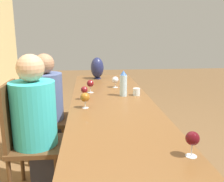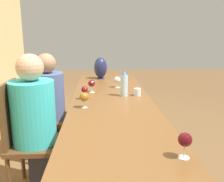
{
  "view_description": "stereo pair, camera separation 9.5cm",
  "coord_description": "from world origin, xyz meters",
  "px_view_note": "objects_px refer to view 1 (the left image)",
  "views": [
    {
      "loc": [
        -2.32,
        0.22,
        1.43
      ],
      "look_at": [
        0.04,
        0.0,
        0.86
      ],
      "focal_mm": 40.0,
      "sensor_mm": 36.0,
      "label": 1
    },
    {
      "loc": [
        -2.33,
        0.13,
        1.43
      ],
      "look_at": [
        0.04,
        0.0,
        0.86
      ],
      "focal_mm": 40.0,
      "sensor_mm": 36.0,
      "label": 2
    }
  ],
  "objects_px": {
    "wine_glass_2": "(85,97)",
    "wine_glass_4": "(84,90)",
    "chair_near": "(26,137)",
    "wine_glass_1": "(115,80)",
    "chair_far": "(40,114)",
    "water_bottle": "(123,84)",
    "wine_glass_0": "(90,84)",
    "person_far": "(48,104)",
    "water_tumbler": "(137,92)",
    "person_near": "(36,122)",
    "wine_glass_3": "(192,139)",
    "vase": "(97,68)"
  },
  "relations": [
    {
      "from": "wine_glass_2",
      "to": "wine_glass_4",
      "type": "xyz_separation_m",
      "value": [
        0.28,
        0.01,
        0.0
      ]
    },
    {
      "from": "wine_glass_2",
      "to": "chair_near",
      "type": "xyz_separation_m",
      "value": [
        -0.08,
        0.51,
        -0.32
      ]
    },
    {
      "from": "wine_glass_1",
      "to": "chair_far",
      "type": "height_order",
      "value": "chair_far"
    },
    {
      "from": "wine_glass_2",
      "to": "water_bottle",
      "type": "bearing_deg",
      "value": -45.32
    },
    {
      "from": "wine_glass_1",
      "to": "chair_far",
      "type": "bearing_deg",
      "value": 105.78
    },
    {
      "from": "water_bottle",
      "to": "wine_glass_2",
      "type": "relative_size",
      "value": 1.93
    },
    {
      "from": "wine_glass_0",
      "to": "person_far",
      "type": "xyz_separation_m",
      "value": [
        -0.01,
        0.47,
        -0.22
      ]
    },
    {
      "from": "wine_glass_0",
      "to": "person_far",
      "type": "height_order",
      "value": "person_far"
    },
    {
      "from": "wine_glass_0",
      "to": "wine_glass_2",
      "type": "distance_m",
      "value": 0.57
    },
    {
      "from": "water_tumbler",
      "to": "wine_glass_4",
      "type": "distance_m",
      "value": 0.57
    },
    {
      "from": "water_tumbler",
      "to": "person_far",
      "type": "distance_m",
      "value": 0.99
    },
    {
      "from": "water_bottle",
      "to": "person_near",
      "type": "bearing_deg",
      "value": 120.07
    },
    {
      "from": "wine_glass_1",
      "to": "wine_glass_2",
      "type": "xyz_separation_m",
      "value": [
        -0.81,
        0.36,
        0.01
      ]
    },
    {
      "from": "wine_glass_1",
      "to": "wine_glass_3",
      "type": "distance_m",
      "value": 1.77
    },
    {
      "from": "chair_near",
      "to": "person_far",
      "type": "relative_size",
      "value": 0.85
    },
    {
      "from": "wine_glass_0",
      "to": "chair_near",
      "type": "bearing_deg",
      "value": 138.99
    },
    {
      "from": "water_bottle",
      "to": "water_tumbler",
      "type": "height_order",
      "value": "water_bottle"
    },
    {
      "from": "water_bottle",
      "to": "wine_glass_0",
      "type": "bearing_deg",
      "value": 62.79
    },
    {
      "from": "water_bottle",
      "to": "wine_glass_4",
      "type": "distance_m",
      "value": 0.43
    },
    {
      "from": "wine_glass_2",
      "to": "wine_glass_3",
      "type": "distance_m",
      "value": 1.12
    },
    {
      "from": "water_tumbler",
      "to": "chair_far",
      "type": "bearing_deg",
      "value": 81.3
    },
    {
      "from": "wine_glass_3",
      "to": "wine_glass_4",
      "type": "height_order",
      "value": "wine_glass_3"
    },
    {
      "from": "chair_near",
      "to": "water_tumbler",
      "type": "bearing_deg",
      "value": -65.63
    },
    {
      "from": "wine_glass_3",
      "to": "chair_far",
      "type": "bearing_deg",
      "value": 36.22
    },
    {
      "from": "wine_glass_2",
      "to": "person_far",
      "type": "bearing_deg",
      "value": 36.84
    },
    {
      "from": "vase",
      "to": "person_near",
      "type": "bearing_deg",
      "value": 158.51
    },
    {
      "from": "vase",
      "to": "wine_glass_0",
      "type": "height_order",
      "value": "vase"
    },
    {
      "from": "wine_glass_0",
      "to": "water_bottle",
      "type": "bearing_deg",
      "value": -117.21
    },
    {
      "from": "chair_far",
      "to": "chair_near",
      "type": "bearing_deg",
      "value": 180.0
    },
    {
      "from": "wine_glass_4",
      "to": "chair_near",
      "type": "bearing_deg",
      "value": 125.6
    },
    {
      "from": "wine_glass_2",
      "to": "chair_far",
      "type": "relative_size",
      "value": 0.14
    },
    {
      "from": "water_bottle",
      "to": "wine_glass_1",
      "type": "bearing_deg",
      "value": 5.81
    },
    {
      "from": "water_tumbler",
      "to": "wine_glass_2",
      "type": "xyz_separation_m",
      "value": [
        -0.4,
        0.54,
        0.06
      ]
    },
    {
      "from": "wine_glass_2",
      "to": "chair_far",
      "type": "xyz_separation_m",
      "value": [
        0.56,
        0.51,
        -0.32
      ]
    },
    {
      "from": "water_bottle",
      "to": "wine_glass_3",
      "type": "relative_size",
      "value": 1.87
    },
    {
      "from": "person_near",
      "to": "chair_near",
      "type": "bearing_deg",
      "value": 90.0
    },
    {
      "from": "water_bottle",
      "to": "chair_near",
      "type": "bearing_deg",
      "value": 117.44
    },
    {
      "from": "wine_glass_0",
      "to": "wine_glass_2",
      "type": "bearing_deg",
      "value": 174.76
    },
    {
      "from": "wine_glass_4",
      "to": "water_tumbler",
      "type": "bearing_deg",
      "value": -77.99
    },
    {
      "from": "person_far",
      "to": "person_near",
      "type": "bearing_deg",
      "value": 179.96
    },
    {
      "from": "wine_glass_4",
      "to": "chair_far",
      "type": "height_order",
      "value": "chair_far"
    },
    {
      "from": "person_near",
      "to": "wine_glass_1",
      "type": "bearing_deg",
      "value": -41.23
    },
    {
      "from": "chair_near",
      "to": "person_near",
      "type": "bearing_deg",
      "value": -90.0
    },
    {
      "from": "wine_glass_4",
      "to": "chair_far",
      "type": "xyz_separation_m",
      "value": [
        0.28,
        0.5,
        -0.33
      ]
    },
    {
      "from": "chair_far",
      "to": "person_far",
      "type": "distance_m",
      "value": 0.14
    },
    {
      "from": "wine_glass_3",
      "to": "vase",
      "type": "bearing_deg",
      "value": 10.4
    },
    {
      "from": "wine_glass_1",
      "to": "chair_near",
      "type": "distance_m",
      "value": 1.28
    },
    {
      "from": "water_bottle",
      "to": "water_tumbler",
      "type": "distance_m",
      "value": 0.17
    },
    {
      "from": "wine_glass_4",
      "to": "person_near",
      "type": "xyz_separation_m",
      "value": [
        -0.36,
        0.41,
        -0.19
      ]
    },
    {
      "from": "wine_glass_0",
      "to": "wine_glass_1",
      "type": "relative_size",
      "value": 1.07
    }
  ]
}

